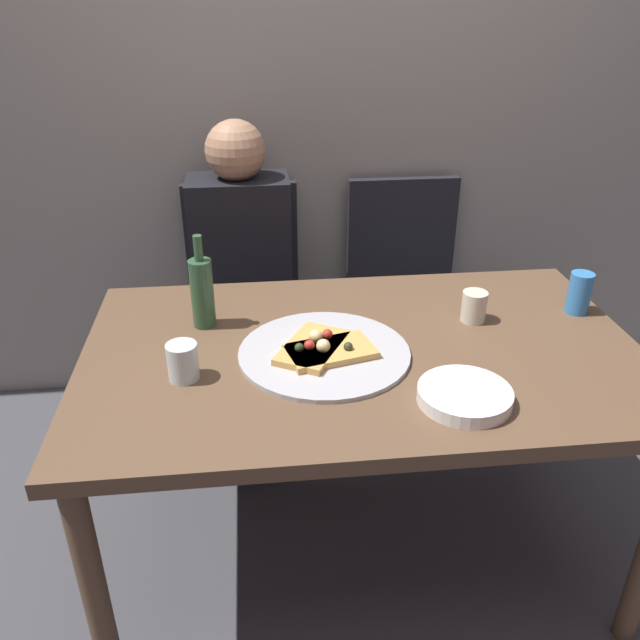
{
  "coord_description": "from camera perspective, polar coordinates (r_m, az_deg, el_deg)",
  "views": [
    {
      "loc": [
        -0.28,
        -1.45,
        1.58
      ],
      "look_at": [
        -0.11,
        0.07,
        0.77
      ],
      "focal_mm": 36.24,
      "sensor_mm": 36.0,
      "label": 1
    }
  ],
  "objects": [
    {
      "name": "ground_plane",
      "position": [
        2.16,
        3.18,
        -19.17
      ],
      "size": [
        8.0,
        8.0,
        0.0
      ],
      "primitive_type": "plane",
      "color": "#424247"
    },
    {
      "name": "back_wall",
      "position": [
        2.56,
        -0.12,
        21.49
      ],
      "size": [
        6.0,
        0.1,
        2.6
      ],
      "primitive_type": "cube",
      "color": "gray",
      "rests_on": "ground_plane"
    },
    {
      "name": "dining_table",
      "position": [
        1.75,
        3.72,
        -4.58
      ],
      "size": [
        1.47,
        0.9,
        0.72
      ],
      "color": "brown",
      "rests_on": "ground_plane"
    },
    {
      "name": "pizza_tray",
      "position": [
        1.67,
        0.38,
        -2.93
      ],
      "size": [
        0.44,
        0.44,
        0.01
      ],
      "primitive_type": "cylinder",
      "color": "#ADADB2",
      "rests_on": "dining_table"
    },
    {
      "name": "pizza_slice_last",
      "position": [
        1.64,
        0.85,
        -2.72
      ],
      "size": [
        0.25,
        0.18,
        0.05
      ],
      "color": "tan",
      "rests_on": "pizza_tray"
    },
    {
      "name": "pizza_slice_extra",
      "position": [
        1.66,
        -0.6,
        -2.32
      ],
      "size": [
        0.22,
        0.26,
        0.05
      ],
      "color": "tan",
      "rests_on": "pizza_tray"
    },
    {
      "name": "wine_bottle",
      "position": [
        1.8,
        -10.37,
        2.51
      ],
      "size": [
        0.06,
        0.06,
        0.27
      ],
      "color": "#2D5133",
      "rests_on": "dining_table"
    },
    {
      "name": "tumbler_near",
      "position": [
        1.59,
        -12.03,
        -3.62
      ],
      "size": [
        0.08,
        0.08,
        0.09
      ],
      "primitive_type": "cylinder",
      "color": "silver",
      "rests_on": "dining_table"
    },
    {
      "name": "tumbler_far",
      "position": [
        1.87,
        13.44,
        1.17
      ],
      "size": [
        0.07,
        0.07,
        0.09
      ],
      "primitive_type": "cylinder",
      "color": "beige",
      "rests_on": "dining_table"
    },
    {
      "name": "soda_can",
      "position": [
        2.01,
        21.94,
        2.24
      ],
      "size": [
        0.07,
        0.07,
        0.12
      ],
      "primitive_type": "cylinder",
      "color": "#337AC1",
      "rests_on": "dining_table"
    },
    {
      "name": "plate_stack",
      "position": [
        1.52,
        12.65,
        -6.53
      ],
      "size": [
        0.22,
        0.22,
        0.03
      ],
      "primitive_type": "cylinder",
      "color": "white",
      "rests_on": "dining_table"
    },
    {
      "name": "chair_left",
      "position": [
        2.54,
        -6.72,
        2.73
      ],
      "size": [
        0.44,
        0.44,
        0.9
      ],
      "rotation": [
        0.0,
        0.0,
        3.14
      ],
      "color": "black",
      "rests_on": "ground_plane"
    },
    {
      "name": "chair_right",
      "position": [
        2.61,
        7.58,
        3.38
      ],
      "size": [
        0.44,
        0.44,
        0.9
      ],
      "rotation": [
        0.0,
        0.0,
        3.14
      ],
      "color": "black",
      "rests_on": "ground_plane"
    },
    {
      "name": "guest_in_sweater",
      "position": [
        2.35,
        -6.87,
        4.01
      ],
      "size": [
        0.36,
        0.56,
        1.17
      ],
      "rotation": [
        0.0,
        0.0,
        3.14
      ],
      "color": "black",
      "rests_on": "ground_plane"
    }
  ]
}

